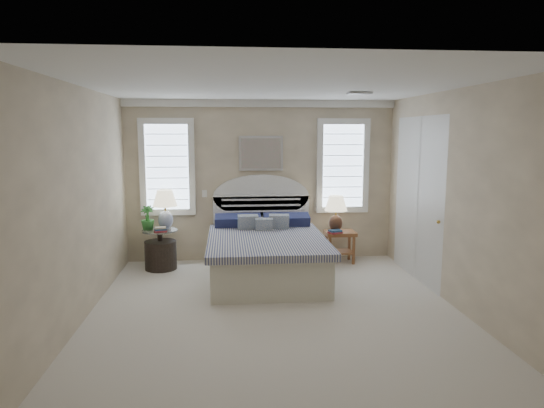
{
  "coord_description": "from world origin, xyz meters",
  "views": [
    {
      "loc": [
        -0.56,
        -5.64,
        2.17
      ],
      "look_at": [
        0.05,
        1.0,
        1.18
      ],
      "focal_mm": 32.0,
      "sensor_mm": 36.0,
      "label": 1
    }
  ],
  "objects_px": {
    "side_table_left": "(160,245)",
    "nightstand_right": "(340,240)",
    "lamp_right": "(336,209)",
    "floor_pot": "(161,255)",
    "bed": "(266,252)",
    "lamp_left": "(165,205)"
  },
  "relations": [
    {
      "from": "side_table_left",
      "to": "nightstand_right",
      "type": "distance_m",
      "value": 2.95
    },
    {
      "from": "side_table_left",
      "to": "lamp_right",
      "type": "bearing_deg",
      "value": 2.5
    },
    {
      "from": "floor_pot",
      "to": "bed",
      "type": "bearing_deg",
      "value": -18.73
    },
    {
      "from": "bed",
      "to": "nightstand_right",
      "type": "distance_m",
      "value": 1.47
    },
    {
      "from": "side_table_left",
      "to": "lamp_left",
      "type": "relative_size",
      "value": 0.99
    },
    {
      "from": "bed",
      "to": "nightstand_right",
      "type": "height_order",
      "value": "bed"
    },
    {
      "from": "nightstand_right",
      "to": "floor_pot",
      "type": "relative_size",
      "value": 1.06
    },
    {
      "from": "floor_pot",
      "to": "lamp_left",
      "type": "height_order",
      "value": "lamp_left"
    },
    {
      "from": "nightstand_right",
      "to": "floor_pot",
      "type": "distance_m",
      "value": 2.95
    },
    {
      "from": "floor_pot",
      "to": "lamp_right",
      "type": "height_order",
      "value": "lamp_right"
    },
    {
      "from": "floor_pot",
      "to": "nightstand_right",
      "type": "bearing_deg",
      "value": 2.65
    },
    {
      "from": "side_table_left",
      "to": "lamp_left",
      "type": "height_order",
      "value": "lamp_left"
    },
    {
      "from": "nightstand_right",
      "to": "lamp_left",
      "type": "distance_m",
      "value": 2.93
    },
    {
      "from": "lamp_left",
      "to": "nightstand_right",
      "type": "bearing_deg",
      "value": -0.15
    },
    {
      "from": "lamp_left",
      "to": "lamp_right",
      "type": "relative_size",
      "value": 1.05
    },
    {
      "from": "side_table_left",
      "to": "floor_pot",
      "type": "distance_m",
      "value": 0.16
    },
    {
      "from": "bed",
      "to": "lamp_right",
      "type": "height_order",
      "value": "bed"
    },
    {
      "from": "bed",
      "to": "lamp_left",
      "type": "relative_size",
      "value": 3.59
    },
    {
      "from": "lamp_left",
      "to": "lamp_right",
      "type": "bearing_deg",
      "value": 0.38
    },
    {
      "from": "lamp_right",
      "to": "bed",
      "type": "bearing_deg",
      "value": -149.69
    },
    {
      "from": "lamp_left",
      "to": "bed",
      "type": "bearing_deg",
      "value": -24.08
    },
    {
      "from": "bed",
      "to": "lamp_right",
      "type": "xyz_separation_m",
      "value": [
        1.23,
        0.72,
        0.51
      ]
    }
  ]
}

